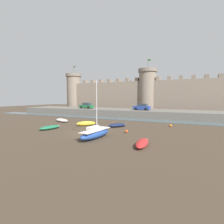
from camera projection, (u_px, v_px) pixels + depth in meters
ground_plane at (86, 133)px, 24.15m from camera, size 160.00×160.00×0.00m
water_channel at (127, 119)px, 38.79m from camera, size 80.00×4.50×0.10m
quay_road at (136, 113)px, 45.28m from camera, size 69.08×10.00×1.73m
castle at (147, 94)px, 55.27m from camera, size 63.00×5.92×16.79m
rowboat_foreground_right at (117, 125)px, 28.62m from camera, size 2.83×3.24×0.65m
sailboat_foreground_centre at (95, 133)px, 20.80m from camera, size 1.84×5.63×6.87m
rowboat_foreground_left at (50, 127)px, 26.72m from camera, size 1.80×3.73×0.58m
rowboat_near_channel_right at (86, 123)px, 30.01m from camera, size 3.07×3.06×0.79m
rowboat_midflat_right at (62, 120)px, 34.82m from camera, size 4.05×2.68×0.66m
rowboat_midflat_left at (142, 143)px, 17.50m from camera, size 1.51×3.76×0.59m
mooring_buoy_near_channel at (126, 131)px, 23.97m from camera, size 0.43×0.43×0.43m
mooring_buoy_off_centre at (171, 126)px, 28.99m from camera, size 0.42×0.42×0.42m
car_quay_east at (142, 107)px, 43.39m from camera, size 4.20×2.09×1.62m
car_quay_centre_west at (87, 106)px, 50.33m from camera, size 4.20×2.09×1.62m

